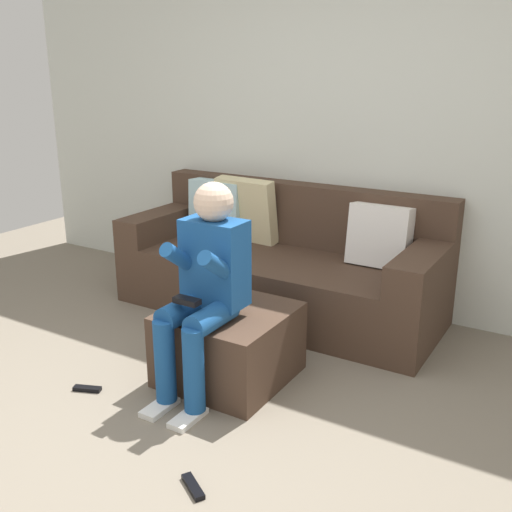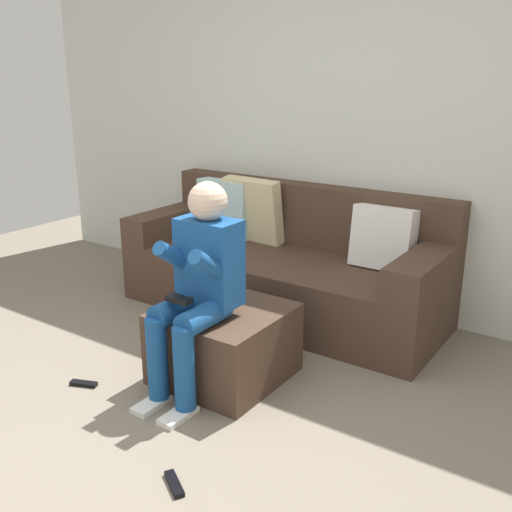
{
  "view_description": "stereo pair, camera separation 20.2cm",
  "coord_description": "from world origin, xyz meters",
  "px_view_note": "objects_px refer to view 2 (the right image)",
  "views": [
    {
      "loc": [
        1.64,
        -1.64,
        1.69
      ],
      "look_at": [
        -0.16,
        1.34,
        0.57
      ],
      "focal_mm": 41.43,
      "sensor_mm": 36.0,
      "label": 1
    },
    {
      "loc": [
        1.81,
        -1.53,
        1.69
      ],
      "look_at": [
        -0.16,
        1.34,
        0.57
      ],
      "focal_mm": 41.43,
      "sensor_mm": 36.0,
      "label": 2
    }
  ],
  "objects_px": {
    "ottoman": "(224,343)",
    "person_seated": "(198,281)",
    "remote_near_ottoman": "(174,484)",
    "remote_by_storage_bin": "(84,384)",
    "couch_sectional": "(285,266)"
  },
  "relations": [
    {
      "from": "couch_sectional",
      "to": "person_seated",
      "type": "distance_m",
      "value": 1.27
    },
    {
      "from": "remote_near_ottoman",
      "to": "remote_by_storage_bin",
      "type": "height_order",
      "value": "same"
    },
    {
      "from": "ottoman",
      "to": "remote_by_storage_bin",
      "type": "relative_size",
      "value": 4.29
    },
    {
      "from": "remote_by_storage_bin",
      "to": "ottoman",
      "type": "bearing_deg",
      "value": 20.32
    },
    {
      "from": "couch_sectional",
      "to": "person_seated",
      "type": "xyz_separation_m",
      "value": [
        0.21,
        -1.21,
        0.3
      ]
    },
    {
      "from": "remote_near_ottoman",
      "to": "person_seated",
      "type": "bearing_deg",
      "value": 152.85
    },
    {
      "from": "remote_by_storage_bin",
      "to": "remote_near_ottoman",
      "type": "bearing_deg",
      "value": -40.95
    },
    {
      "from": "ottoman",
      "to": "remote_near_ottoman",
      "type": "bearing_deg",
      "value": -65.68
    },
    {
      "from": "couch_sectional",
      "to": "remote_by_storage_bin",
      "type": "relative_size",
      "value": 14.89
    },
    {
      "from": "couch_sectional",
      "to": "remote_by_storage_bin",
      "type": "bearing_deg",
      "value": -102.38
    },
    {
      "from": "remote_near_ottoman",
      "to": "couch_sectional",
      "type": "bearing_deg",
      "value": 139.95
    },
    {
      "from": "person_seated",
      "to": "remote_near_ottoman",
      "type": "height_order",
      "value": "person_seated"
    },
    {
      "from": "person_seated",
      "to": "remote_by_storage_bin",
      "type": "xyz_separation_m",
      "value": [
        -0.56,
        -0.35,
        -0.62
      ]
    },
    {
      "from": "remote_near_ottoman",
      "to": "remote_by_storage_bin",
      "type": "bearing_deg",
      "value": -167.48
    },
    {
      "from": "ottoman",
      "to": "person_seated",
      "type": "bearing_deg",
      "value": -98.36
    }
  ]
}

